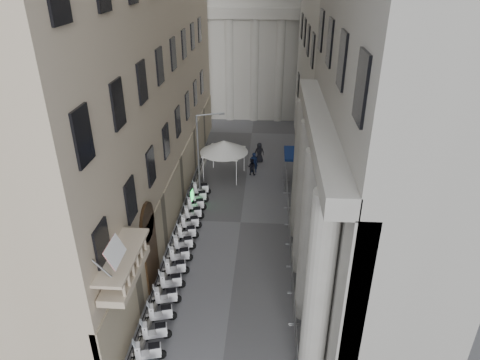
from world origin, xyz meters
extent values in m
cylinder|color=white|center=(-3.80, 25.75, 1.20)|extent=(0.06, 0.06, 2.40)
cylinder|color=white|center=(-0.75, 25.75, 1.20)|extent=(0.06, 0.06, 2.40)
cylinder|color=white|center=(-3.80, 28.80, 1.20)|extent=(0.06, 0.06, 2.40)
cylinder|color=white|center=(-0.75, 28.80, 1.20)|extent=(0.06, 0.06, 2.40)
cube|color=silver|center=(-2.28, 27.28, 2.45)|extent=(3.27, 3.27, 0.13)
cone|color=silver|center=(-2.28, 27.28, 2.99)|extent=(4.35, 4.35, 1.09)
cylinder|color=gray|center=(-3.75, 23.29, 3.53)|extent=(0.16, 0.16, 7.07)
cylinder|color=gray|center=(-2.76, 23.66, 7.07)|extent=(2.03, 0.86, 0.12)
cube|color=gray|center=(-1.85, 24.01, 7.02)|extent=(0.48, 0.34, 0.13)
cube|color=black|center=(-4.20, 21.33, 0.83)|extent=(0.33, 0.81, 1.66)
cube|color=#19E54C|center=(-4.07, 21.31, 1.01)|extent=(0.10, 0.60, 0.92)
imported|color=black|center=(0.64, 28.04, 1.00)|extent=(0.73, 0.48, 2.01)
imported|color=black|center=(0.45, 27.51, 0.79)|extent=(0.86, 0.72, 1.58)
imported|color=black|center=(1.08, 30.40, 1.00)|extent=(1.10, 0.84, 2.01)
camera|label=1|loc=(1.89, -8.35, 17.74)|focal=32.00mm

